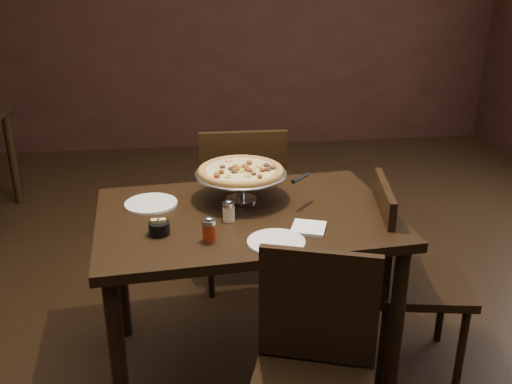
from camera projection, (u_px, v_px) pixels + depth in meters
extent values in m
cube|color=black|center=(245.00, 353.00, 2.88)|extent=(6.00, 7.00, 0.02)
cube|color=black|center=(204.00, 9.00, 5.58)|extent=(6.00, 0.02, 2.80)
cube|color=black|center=(246.00, 218.00, 2.51)|extent=(1.35, 0.96, 0.04)
cylinder|color=black|center=(119.00, 363.00, 2.21)|extent=(0.06, 0.06, 0.76)
cylinder|color=black|center=(396.00, 326.00, 2.44)|extent=(0.06, 0.06, 0.76)
cylinder|color=black|center=(120.00, 270.00, 2.88)|extent=(0.06, 0.06, 0.76)
cylinder|color=black|center=(338.00, 248.00, 3.10)|extent=(0.06, 0.06, 0.76)
cylinder|color=black|center=(12.00, 158.00, 4.52)|extent=(0.07, 0.07, 0.77)
cylinder|color=#B1B1B8|center=(241.00, 199.00, 2.63)|extent=(0.14, 0.14, 0.01)
cylinder|color=#B1B1B8|center=(241.00, 187.00, 2.61)|extent=(0.03, 0.03, 0.11)
cylinder|color=#B1B1B8|center=(241.00, 175.00, 2.59)|extent=(0.10, 0.10, 0.01)
cylinder|color=#ABABB1|center=(241.00, 174.00, 2.59)|extent=(0.41, 0.41, 0.01)
torus|color=#ABABB1|center=(241.00, 173.00, 2.59)|extent=(0.42, 0.42, 0.01)
cylinder|color=brown|center=(241.00, 172.00, 2.58)|extent=(0.38, 0.38, 0.01)
torus|color=brown|center=(241.00, 171.00, 2.58)|extent=(0.39, 0.39, 0.03)
cylinder|color=tan|center=(241.00, 170.00, 2.58)|extent=(0.32, 0.32, 0.01)
cylinder|color=#F6F2BF|center=(229.00, 213.00, 2.41)|extent=(0.05, 0.05, 0.07)
cylinder|color=#B1B1B8|center=(229.00, 204.00, 2.40)|extent=(0.05, 0.05, 0.02)
ellipsoid|color=#B1B1B8|center=(229.00, 201.00, 2.39)|extent=(0.03, 0.03, 0.01)
cylinder|color=maroon|center=(209.00, 232.00, 2.24)|extent=(0.05, 0.05, 0.07)
cylinder|color=#B1B1B8|center=(209.00, 222.00, 2.22)|extent=(0.06, 0.06, 0.02)
ellipsoid|color=#B1B1B8|center=(209.00, 218.00, 2.22)|extent=(0.03, 0.03, 0.01)
cylinder|color=black|center=(159.00, 228.00, 2.30)|extent=(0.09, 0.09, 0.05)
cube|color=tan|center=(155.00, 226.00, 2.29)|extent=(0.04, 0.03, 0.06)
cube|color=tan|center=(162.00, 225.00, 2.29)|extent=(0.04, 0.03, 0.06)
cube|color=white|center=(309.00, 228.00, 2.34)|extent=(0.17, 0.17, 0.01)
cylinder|color=white|center=(151.00, 204.00, 2.58)|extent=(0.24, 0.24, 0.01)
cylinder|color=white|center=(276.00, 242.00, 2.23)|extent=(0.23, 0.23, 0.01)
cone|color=#B1B1B8|center=(300.00, 179.00, 2.51)|extent=(0.16, 0.16, 0.00)
cylinder|color=black|center=(300.00, 178.00, 2.51)|extent=(0.10, 0.11, 0.02)
cube|color=black|center=(241.00, 207.00, 3.37)|extent=(0.48, 0.48, 0.04)
cube|color=black|center=(243.00, 176.00, 3.07)|extent=(0.47, 0.04, 0.49)
cylinder|color=black|center=(268.00, 230.00, 3.66)|extent=(0.04, 0.04, 0.46)
cylinder|color=black|center=(209.00, 233.00, 3.62)|extent=(0.04, 0.04, 0.46)
cylinder|color=black|center=(276.00, 259.00, 3.31)|extent=(0.04, 0.04, 0.46)
cylinder|color=black|center=(211.00, 262.00, 3.27)|extent=(0.04, 0.04, 0.46)
cube|color=black|center=(318.00, 307.00, 2.02)|extent=(0.41, 0.17, 0.45)
cube|color=black|center=(419.00, 282.00, 2.65)|extent=(0.50, 0.50, 0.04)
cube|color=black|center=(381.00, 232.00, 2.56)|extent=(0.11, 0.43, 0.45)
cylinder|color=black|center=(461.00, 349.00, 2.56)|extent=(0.04, 0.04, 0.42)
cylinder|color=black|center=(442.00, 305.00, 2.89)|extent=(0.04, 0.04, 0.42)
cylinder|color=black|center=(383.00, 346.00, 2.58)|extent=(0.04, 0.04, 0.42)
cylinder|color=black|center=(372.00, 303.00, 2.91)|extent=(0.04, 0.04, 0.42)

